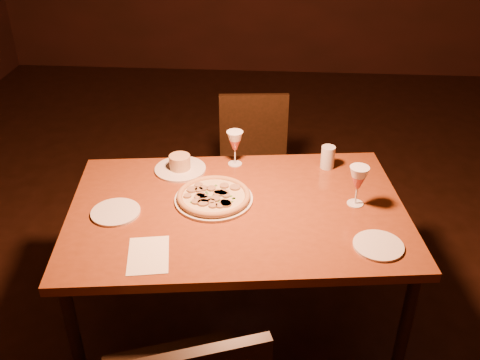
{
  "coord_description": "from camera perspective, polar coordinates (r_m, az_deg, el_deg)",
  "views": [
    {
      "loc": [
        -0.1,
        -2.13,
        2.03
      ],
      "look_at": [
        -0.23,
        -0.22,
        0.86
      ],
      "focal_mm": 40.0,
      "sensor_mm": 36.0,
      "label": 1
    }
  ],
  "objects": [
    {
      "name": "chair_far",
      "position": [
        3.17,
        1.51,
        2.11
      ],
      "size": [
        0.44,
        0.44,
        0.84
      ],
      "rotation": [
        0.0,
        0.0,
        0.09
      ],
      "color": "black",
      "rests_on": "floor"
    },
    {
      "name": "side_plate_near",
      "position": [
        2.11,
        14.54,
        -6.78
      ],
      "size": [
        0.19,
        0.19,
        0.01
      ],
      "primitive_type": "cylinder",
      "color": "silver",
      "rests_on": "dining_table"
    },
    {
      "name": "water_tumbler",
      "position": [
        2.55,
        9.34,
        2.42
      ],
      "size": [
        0.07,
        0.07,
        0.11
      ],
      "primitive_type": "cylinder",
      "color": "silver",
      "rests_on": "dining_table"
    },
    {
      "name": "pizza_plate",
      "position": [
        2.29,
        -2.82,
        -1.78
      ],
      "size": [
        0.34,
        0.34,
        0.04
      ],
      "color": "silver",
      "rests_on": "dining_table"
    },
    {
      "name": "wine_glass_far",
      "position": [
        2.53,
        -0.54,
        3.41
      ],
      "size": [
        0.08,
        0.08,
        0.17
      ],
      "primitive_type": null,
      "color": "#C95454",
      "rests_on": "dining_table"
    },
    {
      "name": "floor",
      "position": [
        2.94,
        4.98,
        -12.36
      ],
      "size": [
        7.0,
        7.0,
        0.0
      ],
      "primitive_type": "plane",
      "color": "black",
      "rests_on": "ground"
    },
    {
      "name": "side_plate_left",
      "position": [
        2.28,
        -13.13,
        -3.36
      ],
      "size": [
        0.2,
        0.2,
        0.01
      ],
      "primitive_type": "cylinder",
      "color": "silver",
      "rests_on": "dining_table"
    },
    {
      "name": "menu_card",
      "position": [
        2.03,
        -9.75,
        -7.9
      ],
      "size": [
        0.19,
        0.24,
        0.0
      ],
      "primitive_type": "cube",
      "rotation": [
        0.0,
        0.0,
        0.17
      ],
      "color": "white",
      "rests_on": "dining_table"
    },
    {
      "name": "dining_table",
      "position": [
        2.29,
        -0.29,
        -4.37
      ],
      "size": [
        1.51,
        1.07,
        0.76
      ],
      "rotation": [
        0.0,
        0.0,
        0.12
      ],
      "color": "brown",
      "rests_on": "floor"
    },
    {
      "name": "wine_glass_right",
      "position": [
        2.28,
        12.42,
        -0.62
      ],
      "size": [
        0.08,
        0.08,
        0.18
      ],
      "primitive_type": null,
      "color": "#C95454",
      "rests_on": "dining_table"
    },
    {
      "name": "ramekin_saucer",
      "position": [
        2.52,
        -6.41,
        1.55
      ],
      "size": [
        0.24,
        0.24,
        0.08
      ],
      "color": "silver",
      "rests_on": "dining_table"
    }
  ]
}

